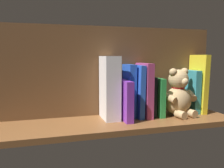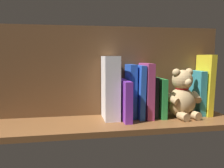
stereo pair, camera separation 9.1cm
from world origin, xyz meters
The scene contains 12 objects.
ground_plane centered at (0.00, 0.00, -1.10)cm, with size 101.40×26.33×2.20cm, color brown.
shelf_back_panel centered at (0.00, -10.92, 19.20)cm, with size 101.40×1.50×38.40cm, color brown.
book_0 centered at (-42.29, -3.72, 13.15)cm, with size 2.47×12.09×26.30cm, color yellow.
book_1 centered at (-39.02, -4.24, 9.65)cm, with size 2.87×11.06×19.31cm, color teal.
teddy_bear centered at (-30.19, -0.53, 9.08)cm, with size 16.52×14.49×20.62cm.
book_2 centered at (-21.12, -3.38, 8.18)cm, with size 2.40×12.76×16.36cm, color green.
book_3 centered at (-18.26, -4.35, 8.46)cm, with size 2.11×10.82×16.92cm, color black.
book_4 centered at (-15.16, -3.06, 11.38)cm, with size 2.91×13.40×22.75cm, color #B23F72.
book_5 centered at (-12.00, -3.33, 10.98)cm, with size 2.20×12.88×21.96cm, color blue.
book_6 centered at (-8.86, -4.55, 11.14)cm, with size 2.87×10.44×22.27cm, color blue.
book_7 centered at (-5.37, -1.52, 8.04)cm, with size 2.92×16.49×16.08cm, color purple.
dictionary_thick_white centered at (-0.26, -3.42, 12.87)cm, with size 6.09×12.48×25.74cm, color white.
Camera 2 is at (15.85, 88.70, 25.60)cm, focal length 37.01 mm.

